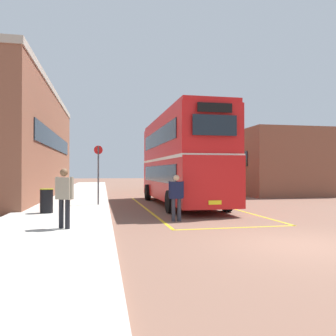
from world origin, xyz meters
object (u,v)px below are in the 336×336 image
at_px(single_deck_bus, 175,173).
at_px(pedestrian_waiting_near, 64,193).
at_px(pedestrian_boarding, 176,194).
at_px(litter_bin, 47,201).
at_px(bus_stop_sign, 98,169).
at_px(double_decker_bus, 181,159).

xyz_separation_m(single_deck_bus, pedestrian_waiting_near, (-8.00, -21.86, -0.47)).
bearing_deg(pedestrian_boarding, pedestrian_waiting_near, -155.48).
relative_size(single_deck_bus, pedestrian_boarding, 5.35).
relative_size(single_deck_bus, litter_bin, 9.20).
height_order(pedestrian_waiting_near, litter_bin, pedestrian_waiting_near).
relative_size(single_deck_bus, pedestrian_waiting_near, 5.14).
distance_m(pedestrian_waiting_near, bus_stop_sign, 7.23).
distance_m(pedestrian_boarding, litter_bin, 5.41).
xyz_separation_m(pedestrian_waiting_near, bus_stop_sign, (0.88, 7.14, 0.75)).
bearing_deg(double_decker_bus, litter_bin, -151.88).
bearing_deg(single_deck_bus, pedestrian_boarding, -101.92).
height_order(single_deck_bus, pedestrian_waiting_near, single_deck_bus).
bearing_deg(single_deck_bus, pedestrian_waiting_near, -110.10).
relative_size(pedestrian_waiting_near, bus_stop_sign, 0.59).
height_order(litter_bin, bus_stop_sign, bus_stop_sign).
bearing_deg(bus_stop_sign, pedestrian_boarding, -62.14).
xyz_separation_m(double_decker_bus, pedestrian_boarding, (-1.50, -5.71, -1.53)).
bearing_deg(single_deck_bus, bus_stop_sign, -115.83).
bearing_deg(double_decker_bus, single_deck_bus, 79.21).
bearing_deg(bus_stop_sign, double_decker_bus, 3.69).
bearing_deg(pedestrian_boarding, single_deck_bus, 78.08).
bearing_deg(single_deck_bus, litter_bin, -117.10).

